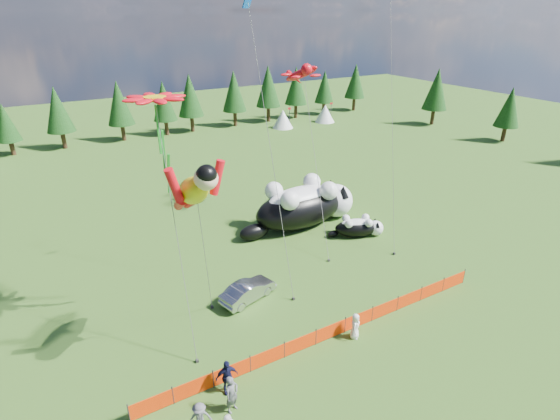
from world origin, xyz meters
The scene contains 15 objects.
ground centered at (0.00, 0.00, 0.00)m, with size 160.00×160.00×0.00m, color black.
safety_fence centered at (0.00, -3.00, 0.50)m, with size 22.06×0.06×1.10m.
tree_line centered at (0.00, 45.00, 4.00)m, with size 90.00×4.00×8.00m, color black, non-canonical shape.
festival_tents centered at (11.00, 40.00, 1.40)m, with size 50.00×3.20×2.80m, color white, non-canonical shape.
cat_large centered at (6.51, 9.79, 1.89)m, with size 11.05×4.18×3.99m.
cat_small centered at (9.24, 5.89, 0.80)m, with size 4.40×2.92×1.68m.
car centered at (-2.37, 2.60, 0.64)m, with size 1.34×3.86×1.27m, color #B4B4B9.
spectator_a centered at (-6.75, -4.69, 0.98)m, with size 0.72×0.47×1.97m, color #59585D.
spectator_c centered at (-6.52, -3.60, 0.95)m, with size 1.12×0.57×1.91m, color black.
spectator_d centered at (-8.42, -5.02, 0.80)m, with size 1.04×0.54×1.61m, color #59585D.
spectator_e centered at (1.23, -3.60, 0.79)m, with size 0.77×0.50×1.58m, color white.
superhero_kite centered at (-6.26, -0.21, 9.25)m, with size 4.37×5.51×11.42m.
gecko_kite centered at (8.43, 13.77, 11.93)m, with size 5.53×13.20×15.87m.
flower_kite centered at (-6.64, 3.31, 12.74)m, with size 3.90×6.34×13.48m.
diamond_kite_a centered at (0.11, 6.33, 16.54)m, with size 1.13×5.85×18.36m.
Camera 1 is at (-12.07, -18.30, 16.80)m, focal length 28.00 mm.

